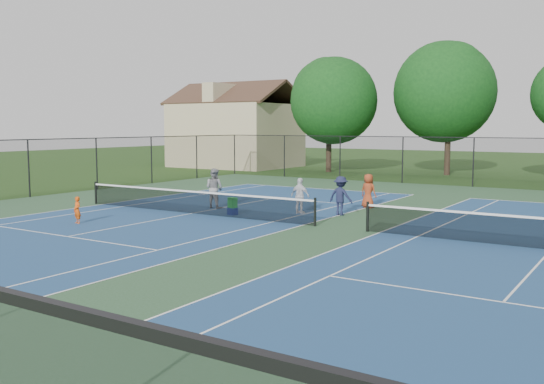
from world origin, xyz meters
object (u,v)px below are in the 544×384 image
Objects in this scene: bystander_c at (368,191)px; bystander_b at (341,196)px; ball_hopper at (232,203)px; clapboard_house at (236,133)px; instructor at (214,188)px; child_player at (77,210)px; tree_back_a at (329,96)px; bystander_a at (300,196)px; ball_crate at (233,211)px; tree_back_b at (449,87)px.

bystander_b is at bearing 99.15° from bystander_c.
ball_hopper is at bearing 35.00° from bystander_b.
clapboard_house is 28.01m from instructor.
ball_hopper is (17.65, -24.32, -2.58)m from clapboard_house.
clapboard_house reaches higher than child_player.
tree_back_a is 5.07× the size of instructor.
bystander_c reaches higher than bystander_a.
ball_crate is at bearing 66.10° from child_player.
tree_back_b is 0.93× the size of clapboard_house.
tree_back_b is 19.35m from clapboard_house.
tree_back_a is at bearing 108.15° from ball_crate.
ball_crate is (-1.35, -25.32, -6.44)m from tree_back_b.
ball_crate is 0.37m from ball_hopper.
ball_hopper is (0.00, 0.00, 0.37)m from ball_crate.
instructor is (15.71, -23.09, -2.19)m from clapboard_house.
instructor is at bearing -97.77° from tree_back_b.
tree_back_a is 25.16m from ball_hopper.
tree_back_b is 26.08m from ball_hopper.
ball_hopper is at bearing -54.04° from clapboard_house.
bystander_b is (1.64, 0.53, 0.05)m from bystander_a.
instructor reaches higher than bystander_c.
clapboard_house is 6.97× the size of bystander_c.
bystander_c is (5.82, 3.83, -0.13)m from instructor.
instructor reaches higher than ball_crate.
instructor is (5.71, -22.09, -5.13)m from tree_back_a.
ball_hopper is at bearing -71.85° from tree_back_a.
tree_back_a is 5.99× the size of bystander_a.
clapboard_house reaches higher than ball_hopper.
ball_hopper is at bearing 43.64° from bystander_a.
clapboard_house is 27.56× the size of ball_crate.
bystander_b is 3.79× the size of ball_hopper.
tree_back_a is at bearing -5.71° from clapboard_house.
instructor is 4.19m from bystander_a.
tree_back_b is (9.00, 2.00, 0.56)m from tree_back_a.
tree_back_b is 5.55× the size of instructor.
tree_back_b is at bearing 12.53° from tree_back_a.
instructor is 6.97m from bystander_c.
bystander_c is at bearing 52.44° from ball_crate.
bystander_a is 2.93m from ball_crate.
child_player is at bearing -64.46° from clapboard_house.
child_player is 0.64× the size of bystander_b.
instructor is at bearing -55.76° from clapboard_house.
child_player is at bearing 48.27° from bystander_b.
tree_back_b is at bearing 86.94° from ball_crate.
tree_back_a is at bearing 109.95° from child_player.
bystander_a reaches higher than ball_hopper.
instructor is at bearing 14.53° from bystander_b.
bystander_b is at bearing 56.48° from child_player.
child_player is at bearing -99.31° from tree_back_b.
tree_back_a is 29.16m from child_player.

